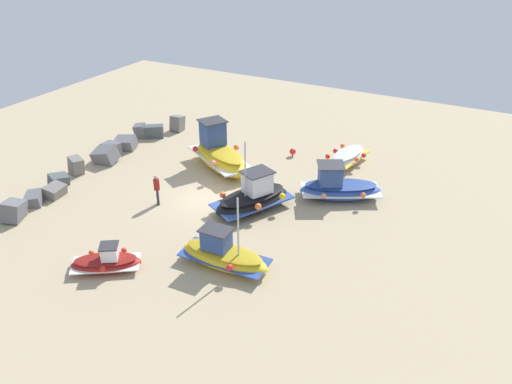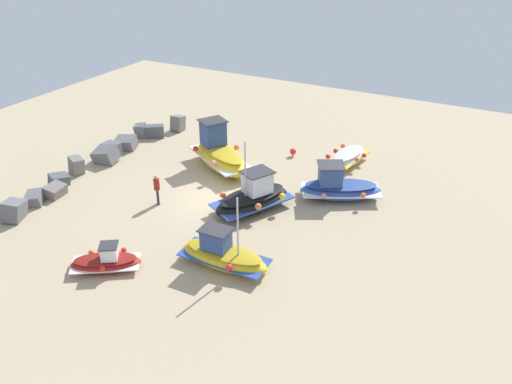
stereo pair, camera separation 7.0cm
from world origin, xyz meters
name	(u,v)px [view 1 (the left image)]	position (x,y,z in m)	size (l,w,h in m)	color
ground_plane	(208,199)	(0.00, 0.00, 0.00)	(45.94, 45.94, 0.00)	tan
fishing_boat_0	(223,255)	(-4.85, -3.92, 0.59)	(1.96, 4.26, 3.68)	gold
fishing_boat_1	(339,187)	(3.55, -6.23, 0.64)	(3.72, 4.80, 2.04)	#2D4C9E
fishing_boat_2	(220,155)	(3.76, 1.55, 0.90)	(4.38, 5.49, 2.90)	gold
fishing_boat_3	(106,262)	(-7.51, 0.48, 0.39)	(2.75, 3.24, 1.30)	maroon
fishing_boat_4	(253,198)	(0.20, -2.69, 0.70)	(4.81, 3.64, 4.08)	black
fishing_boat_5	(347,157)	(8.02, -5.17, 0.45)	(3.72, 2.21, 0.88)	white
person_walking	(157,188)	(-1.72, 2.10, 1.00)	(0.32, 0.32, 1.73)	#2D2D38
breakwater_rocks	(90,164)	(-0.27, 8.36, 0.45)	(16.56, 2.59, 1.39)	#4C5156
mooring_buoy_0	(293,152)	(7.50, -1.67, 0.33)	(0.42, 0.42, 0.54)	#3F3F42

